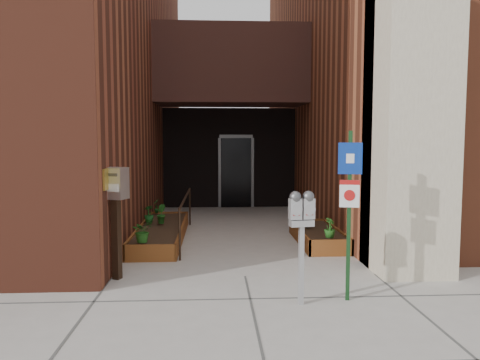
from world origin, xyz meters
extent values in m
plane|color=#9E9991|center=(0.00, 0.00, 0.00)|extent=(80.00, 80.00, 0.00)
cube|color=brown|center=(-6.00, 6.70, 5.00)|extent=(8.00, 14.60, 10.00)
cube|color=brown|center=(6.00, 7.15, 5.00)|extent=(8.00, 13.70, 10.00)
cube|color=#BDAD91|center=(2.55, 0.20, 2.20)|extent=(1.10, 1.20, 4.40)
cube|color=black|center=(0.00, 6.00, 4.00)|extent=(4.20, 2.00, 2.00)
cube|color=black|center=(0.00, 7.40, 1.50)|extent=(4.00, 0.30, 3.00)
cube|color=black|center=(0.20, 7.22, 1.05)|extent=(0.90, 0.06, 2.10)
cube|color=#B79338|center=(-1.99, -0.20, 1.50)|extent=(0.04, 0.30, 0.30)
cube|color=brown|center=(-1.55, 0.92, 0.15)|extent=(0.90, 0.04, 0.30)
cube|color=brown|center=(-1.55, 4.48, 0.15)|extent=(0.90, 0.04, 0.30)
cube|color=brown|center=(-1.98, 2.70, 0.15)|extent=(0.04, 3.60, 0.30)
cube|color=brown|center=(-1.12, 2.70, 0.15)|extent=(0.04, 3.60, 0.30)
cube|color=black|center=(-1.55, 2.70, 0.13)|extent=(0.82, 3.52, 0.26)
cube|color=brown|center=(1.60, 1.12, 0.15)|extent=(0.80, 0.04, 0.30)
cube|color=brown|center=(1.60, 3.28, 0.15)|extent=(0.80, 0.04, 0.30)
cube|color=brown|center=(1.22, 2.20, 0.15)|extent=(0.04, 2.20, 0.30)
cube|color=brown|center=(1.98, 2.20, 0.15)|extent=(0.04, 2.20, 0.30)
cube|color=black|center=(1.60, 2.20, 0.13)|extent=(0.72, 2.12, 0.26)
cylinder|color=black|center=(-1.05, 1.00, 0.45)|extent=(0.04, 0.04, 0.90)
cylinder|color=black|center=(-1.05, 4.30, 0.45)|extent=(0.04, 0.04, 0.90)
cylinder|color=black|center=(-1.05, 2.65, 0.88)|extent=(0.04, 3.30, 0.04)
cube|color=#B7B7BA|center=(0.62, -1.23, 0.50)|extent=(0.07, 0.07, 0.99)
cube|color=#B7B7BA|center=(0.62, -1.23, 1.03)|extent=(0.31, 0.16, 0.08)
cube|color=#B7B7BA|center=(0.54, -1.24, 1.21)|extent=(0.16, 0.12, 0.26)
sphere|color=#59595B|center=(0.54, -1.24, 1.36)|extent=(0.15, 0.15, 0.15)
cube|color=white|center=(0.54, -1.29, 1.23)|extent=(0.09, 0.02, 0.05)
cube|color=#B21414|center=(0.54, -1.29, 1.15)|extent=(0.09, 0.02, 0.03)
cube|color=#B7B7BA|center=(0.70, -1.21, 1.21)|extent=(0.16, 0.12, 0.26)
sphere|color=#59595B|center=(0.70, -1.21, 1.36)|extent=(0.15, 0.15, 0.15)
cube|color=white|center=(0.71, -1.27, 1.23)|extent=(0.09, 0.02, 0.05)
cube|color=#B21414|center=(0.71, -1.27, 1.15)|extent=(0.09, 0.02, 0.03)
cube|color=#143818|center=(1.25, -1.10, 1.09)|extent=(0.06, 0.06, 2.17)
cube|color=navy|center=(1.24, -1.13, 1.83)|extent=(0.29, 0.09, 0.39)
cube|color=white|center=(1.24, -1.13, 1.83)|extent=(0.10, 0.04, 0.12)
cube|color=white|center=(1.24, -1.13, 1.38)|extent=(0.24, 0.08, 0.35)
cube|color=#B21414|center=(1.24, -1.13, 1.52)|extent=(0.24, 0.07, 0.06)
cylinder|color=#B21414|center=(1.24, -1.14, 1.36)|extent=(0.14, 0.04, 0.14)
cube|color=black|center=(-1.90, -0.01, 0.60)|extent=(0.14, 0.14, 1.21)
cube|color=silver|center=(-1.90, -0.01, 1.43)|extent=(0.40, 0.35, 0.46)
cube|color=#59595B|center=(-1.95, -0.13, 1.56)|extent=(0.23, 0.10, 0.04)
cube|color=white|center=(-1.95, -0.13, 1.37)|extent=(0.25, 0.11, 0.11)
imported|color=#225C1A|center=(-1.69, 1.10, 0.50)|extent=(0.51, 0.51, 0.40)
imported|color=#1D5919|center=(-1.59, 2.91, 0.50)|extent=(0.29, 0.29, 0.40)
imported|color=#19591E|center=(-1.85, 3.03, 0.48)|extent=(0.29, 0.29, 0.37)
imported|color=#164E19|center=(-1.85, 4.30, 0.47)|extent=(0.21, 0.21, 0.35)
imported|color=#1F5518|center=(1.61, 1.30, 0.48)|extent=(0.28, 0.28, 0.36)
imported|color=#1A5919|center=(1.35, 2.66, 0.45)|extent=(0.21, 0.21, 0.31)
imported|color=#18551C|center=(1.42, 2.39, 0.49)|extent=(0.47, 0.47, 0.38)
camera|label=1|loc=(-0.45, -6.88, 2.07)|focal=35.00mm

